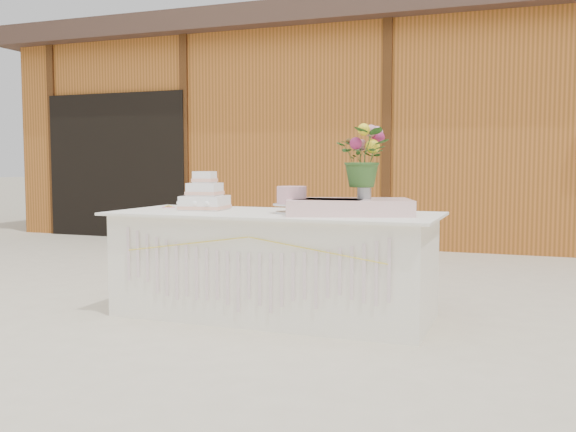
% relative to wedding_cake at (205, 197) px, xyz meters
% --- Properties ---
extents(ground, '(80.00, 80.00, 0.00)m').
position_rel_wedding_cake_xyz_m(ground, '(0.60, -0.06, -0.87)').
color(ground, beige).
rests_on(ground, ground).
extents(barn, '(12.60, 4.60, 3.30)m').
position_rel_wedding_cake_xyz_m(barn, '(0.58, 5.94, 0.81)').
color(barn, '#AD5E24').
rests_on(barn, ground).
extents(cake_table, '(2.40, 1.00, 0.77)m').
position_rel_wedding_cake_xyz_m(cake_table, '(0.60, -0.06, -0.48)').
color(cake_table, white).
rests_on(cake_table, ground).
extents(wedding_cake, '(0.37, 0.37, 0.30)m').
position_rel_wedding_cake_xyz_m(wedding_cake, '(0.00, 0.00, 0.00)').
color(wedding_cake, white).
rests_on(wedding_cake, cake_table).
extents(pink_cake_stand, '(0.27, 0.27, 0.20)m').
position_rel_wedding_cake_xyz_m(pink_cake_stand, '(0.76, -0.11, 0.01)').
color(pink_cake_stand, silver).
rests_on(pink_cake_stand, cake_table).
extents(satin_runner, '(0.98, 0.75, 0.11)m').
position_rel_wedding_cake_xyz_m(satin_runner, '(1.16, -0.07, -0.05)').
color(satin_runner, beige).
rests_on(satin_runner, cake_table).
extents(flower_vase, '(0.10, 0.10, 0.13)m').
position_rel_wedding_cake_xyz_m(flower_vase, '(1.27, -0.05, 0.07)').
color(flower_vase, '#ABABAF').
rests_on(flower_vase, satin_runner).
extents(bouquet, '(0.37, 0.33, 0.41)m').
position_rel_wedding_cake_xyz_m(bouquet, '(1.27, -0.05, 0.35)').
color(bouquet, '#325B24').
rests_on(bouquet, flower_vase).
extents(loose_flowers, '(0.23, 0.36, 0.02)m').
position_rel_wedding_cake_xyz_m(loose_flowers, '(-0.41, 0.06, -0.09)').
color(loose_flowers, pink).
rests_on(loose_flowers, cake_table).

